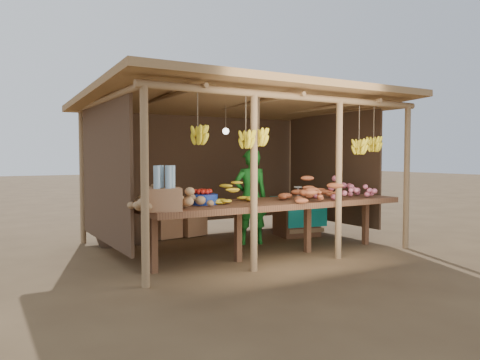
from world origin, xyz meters
TOP-DOWN VIEW (x-y plane):
  - ground at (0.00, 0.00)m, footprint 60.00×60.00m
  - stall_structure at (-0.01, -0.09)m, footprint 4.70×3.50m
  - counter at (0.00, -0.95)m, footprint 3.90×1.05m
  - potato_heap at (-1.68, -1.08)m, footprint 1.23×0.88m
  - sweet_potato_heap at (0.53, -1.19)m, footprint 1.11×0.84m
  - onion_heap at (1.15, -1.19)m, footprint 0.96×0.65m
  - banana_pile at (-0.67, -0.88)m, footprint 0.70×0.57m
  - tomato_basin at (-1.08, -0.87)m, footprint 0.38×0.38m
  - bottle_box at (-1.80, -1.27)m, footprint 0.50×0.44m
  - vendor at (0.22, 0.03)m, footprint 0.64×0.50m
  - tarp_crate at (1.36, 0.29)m, footprint 0.86×0.78m
  - carton_stack at (-0.44, 1.20)m, footprint 0.98×0.44m
  - burlap_sacks at (-1.55, 1.00)m, footprint 0.94×0.49m

SIDE VIEW (x-z plane):
  - ground at x=0.00m, z-range 0.00..0.00m
  - burlap_sacks at x=-1.55m, z-range -0.04..0.62m
  - carton_stack at x=-0.44m, z-range -0.04..0.66m
  - tarp_crate at x=1.36m, z-range -0.08..0.82m
  - counter at x=0.00m, z-range 0.34..1.14m
  - vendor at x=0.22m, z-range 0.00..1.54m
  - tomato_basin at x=-1.08m, z-range 0.78..0.98m
  - banana_pile at x=-0.67m, z-range 0.80..1.15m
  - sweet_potato_heap at x=0.53m, z-range 0.80..1.16m
  - onion_heap at x=1.15m, z-range 0.80..1.16m
  - potato_heap at x=-1.68m, z-range 0.80..1.17m
  - bottle_box at x=-1.80m, z-range 0.74..1.26m
  - stall_structure at x=-0.01m, z-range 0.70..3.13m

